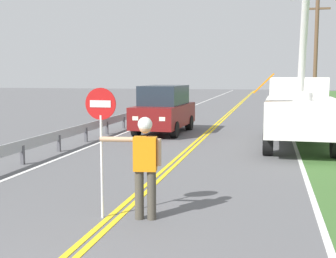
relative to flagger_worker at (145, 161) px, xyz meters
The scene contains 10 objects.
centerline_yellow_left 15.33m from the flagger_worker, 92.45° to the left, with size 0.11×110.00×0.01m, color yellow.
centerline_yellow_right 15.32m from the flagger_worker, 91.78° to the left, with size 0.11×110.00×0.01m, color yellow.
edge_line_right 15.61m from the flagger_worker, 78.76° to the left, with size 0.12×110.00×0.01m, color silver.
edge_line_left 15.87m from the flagger_worker, 105.25° to the left, with size 0.12×110.00×0.01m, color silver.
flagger_worker is the anchor object (origin of this frame).
stop_sign_paddle 1.02m from the flagger_worker, behind, with size 0.56×0.04×2.33m.
utility_bucket_truck 10.13m from the flagger_worker, 71.81° to the left, with size 2.77×6.85×6.03m.
oncoming_suv_nearest 12.09m from the flagger_worker, 101.66° to the left, with size 2.05×4.67×2.10m.
utility_pole_mid 27.99m from the flagger_worker, 79.14° to the left, with size 1.80×0.28×7.91m.
guardrail_left_shoulder 12.92m from the flagger_worker, 111.65° to the left, with size 0.10×32.00×0.71m.
Camera 1 is at (2.69, -2.79, 2.54)m, focal length 48.37 mm.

